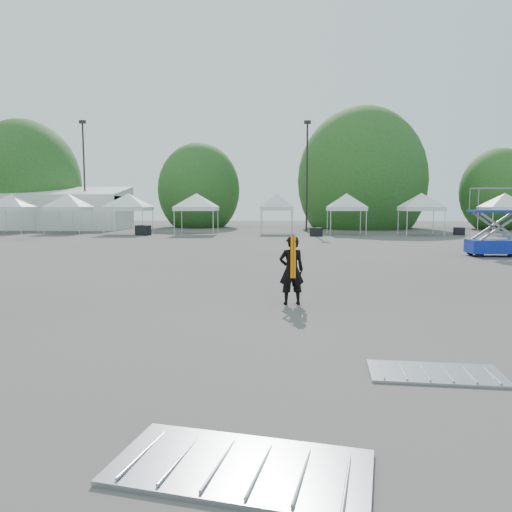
{
  "coord_description": "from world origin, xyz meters",
  "views": [
    {
      "loc": [
        0.54,
        -13.11,
        2.49
      ],
      "look_at": [
        0.01,
        -1.76,
        1.3
      ],
      "focal_mm": 35.0,
      "sensor_mm": 36.0,
      "label": 1
    }
  ],
  "objects": [
    {
      "name": "scissor_lift",
      "position": [
        10.84,
        11.04,
        1.63
      ],
      "size": [
        2.52,
        1.28,
        3.24
      ],
      "rotation": [
        0.0,
        0.0,
        0.01
      ],
      "color": "#0B2192",
      "rests_on": "ground"
    },
    {
      "name": "tree_mid_e",
      "position": [
        9.0,
        39.0,
        4.84
      ],
      "size": [
        5.12,
        5.12,
        7.79
      ],
      "color": "#382314",
      "rests_on": "ground"
    },
    {
      "name": "tent_h",
      "position": [
        18.59,
        27.94,
        3.06
      ],
      "size": [
        4.41,
        4.41,
        3.88
      ],
      "color": "silver",
      "rests_on": "ground"
    },
    {
      "name": "man",
      "position": [
        0.85,
        -0.88,
        0.86
      ],
      "size": [
        0.69,
        0.52,
        1.71
      ],
      "rotation": [
        0.0,
        0.0,
        3.33
      ],
      "color": "black",
      "rests_on": "ground"
    },
    {
      "name": "tree_mid_w",
      "position": [
        -8.0,
        40.0,
        3.93
      ],
      "size": [
        4.16,
        4.16,
        6.33
      ],
      "color": "#382314",
      "rests_on": "ground"
    },
    {
      "name": "tent_b",
      "position": [
        -17.28,
        28.47,
        3.06
      ],
      "size": [
        4.44,
        4.44,
        3.88
      ],
      "color": "silver",
      "rests_on": "ground"
    },
    {
      "name": "tent_a",
      "position": [
        -22.27,
        28.7,
        3.06
      ],
      "size": [
        4.4,
        4.4,
        3.88
      ],
      "color": "silver",
      "rests_on": "ground"
    },
    {
      "name": "crate_mid",
      "position": [
        3.4,
        25.4,
        0.33
      ],
      "size": [
        1.02,
        0.91,
        0.66
      ],
      "primitive_type": "cube",
      "rotation": [
        0.0,
        0.0,
        -0.36
      ],
      "color": "black",
      "rests_on": "ground"
    },
    {
      "name": "tent_e",
      "position": [
        0.34,
        28.66,
        3.06
      ],
      "size": [
        3.88,
        3.88,
        3.88
      ],
      "color": "silver",
      "rests_on": "ground"
    },
    {
      "name": "tent_g",
      "position": [
        11.76,
        27.04,
        3.06
      ],
      "size": [
        4.31,
        4.31,
        3.88
      ],
      "color": "silver",
      "rests_on": "ground"
    },
    {
      "name": "ground",
      "position": [
        0.0,
        0.0,
        0.0
      ],
      "size": [
        120.0,
        120.0,
        0.0
      ],
      "primitive_type": "plane",
      "color": "#474442",
      "rests_on": "ground"
    },
    {
      "name": "barrier_left",
      "position": [
        0.19,
        -8.67,
        0.04
      ],
      "size": [
        2.61,
        1.68,
        0.08
      ],
      "rotation": [
        0.0,
        0.0,
        -0.21
      ],
      "color": "#999BA1",
      "rests_on": "ground"
    },
    {
      "name": "light_pole_west",
      "position": [
        -18.0,
        34.0,
        5.77
      ],
      "size": [
        0.6,
        0.25,
        10.3
      ],
      "color": "black",
      "rests_on": "ground"
    },
    {
      "name": "tree_far_w",
      "position": [
        -26.0,
        38.0,
        4.54
      ],
      "size": [
        4.8,
        4.8,
        7.3
      ],
      "color": "#382314",
      "rests_on": "ground"
    },
    {
      "name": "crate_west",
      "position": [
        -10.22,
        25.89,
        0.4
      ],
      "size": [
        1.19,
        1.03,
        0.79
      ],
      "primitive_type": "cube",
      "rotation": [
        0.0,
        0.0,
        -0.26
      ],
      "color": "black",
      "rests_on": "ground"
    },
    {
      "name": "barrier_mid",
      "position": [
        2.84,
        -5.92,
        0.03
      ],
      "size": [
        1.97,
        1.11,
        0.06
      ],
      "rotation": [
        0.0,
        0.0,
        -0.09
      ],
      "color": "#999BA1",
      "rests_on": "ground"
    },
    {
      "name": "light_pole_east",
      "position": [
        3.0,
        32.0,
        5.52
      ],
      "size": [
        0.6,
        0.25,
        9.8
      ],
      "color": "black",
      "rests_on": "ground"
    },
    {
      "name": "tree_far_e",
      "position": [
        22.0,
        37.0,
        3.63
      ],
      "size": [
        3.84,
        3.84,
        5.84
      ],
      "color": "#382314",
      "rests_on": "ground"
    },
    {
      "name": "tent_d",
      "position": [
        -6.14,
        27.16,
        3.06
      ],
      "size": [
        4.62,
        4.62,
        3.88
      ],
      "color": "silver",
      "rests_on": "ground"
    },
    {
      "name": "marquee",
      "position": [
        -22.0,
        35.0,
        1.97
      ],
      "size": [
        15.0,
        6.25,
        4.23
      ],
      "color": "white",
      "rests_on": "ground"
    },
    {
      "name": "tent_f",
      "position": [
        5.97,
        27.69,
        3.06
      ],
      "size": [
        4.2,
        4.2,
        3.88
      ],
      "color": "silver",
      "rests_on": "ground"
    },
    {
      "name": "crate_east",
      "position": [
        14.92,
        27.4,
        0.3
      ],
      "size": [
        0.85,
        0.7,
        0.61
      ],
      "primitive_type": "cube",
      "rotation": [
        0.0,
        0.0,
        -0.12
      ],
      "color": "black",
      "rests_on": "ground"
    },
    {
      "name": "tent_c",
      "position": [
        -11.82,
        27.47,
        3.06
      ],
      "size": [
        4.74,
        4.74,
        3.88
      ],
      "color": "silver",
      "rests_on": "ground"
    }
  ]
}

